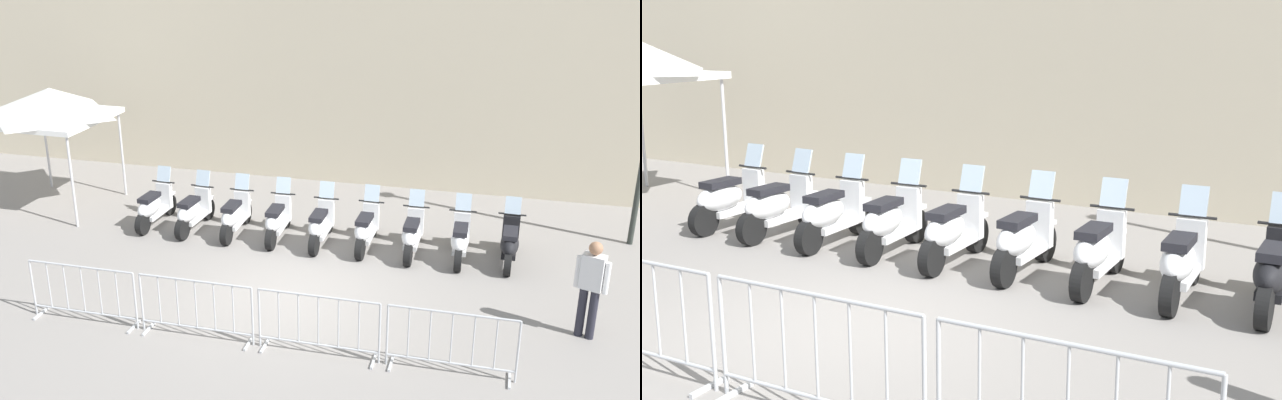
% 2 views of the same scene
% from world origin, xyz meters
% --- Properties ---
extents(ground_plane, '(120.00, 120.00, 0.00)m').
position_xyz_m(ground_plane, '(0.00, 0.00, 0.00)').
color(ground_plane, gray).
extents(motorcycle_0, '(0.56, 1.72, 1.24)m').
position_xyz_m(motorcycle_0, '(-3.98, 2.34, 0.45)').
color(motorcycle_0, black).
rests_on(motorcycle_0, ground).
extents(motorcycle_1, '(0.56, 1.72, 1.24)m').
position_xyz_m(motorcycle_1, '(-3.00, 2.32, 0.45)').
color(motorcycle_1, black).
rests_on(motorcycle_1, ground).
extents(motorcycle_2, '(0.56, 1.72, 1.24)m').
position_xyz_m(motorcycle_2, '(-2.01, 2.33, 0.45)').
color(motorcycle_2, black).
rests_on(motorcycle_2, ground).
extents(motorcycle_3, '(0.56, 1.73, 1.24)m').
position_xyz_m(motorcycle_3, '(-1.03, 2.35, 0.45)').
color(motorcycle_3, black).
rests_on(motorcycle_3, ground).
extents(motorcycle_4, '(0.56, 1.72, 1.24)m').
position_xyz_m(motorcycle_4, '(-0.05, 2.33, 0.45)').
color(motorcycle_4, black).
rests_on(motorcycle_4, ground).
extents(motorcycle_5, '(0.56, 1.72, 1.24)m').
position_xyz_m(motorcycle_5, '(0.93, 2.39, 0.45)').
color(motorcycle_5, black).
rests_on(motorcycle_5, ground).
extents(motorcycle_6, '(0.56, 1.72, 1.24)m').
position_xyz_m(motorcycle_6, '(1.91, 2.36, 0.45)').
color(motorcycle_6, black).
rests_on(motorcycle_6, ground).
extents(motorcycle_7, '(0.56, 1.72, 1.24)m').
position_xyz_m(motorcycle_7, '(2.90, 2.39, 0.45)').
color(motorcycle_7, black).
rests_on(motorcycle_7, ground).
extents(motorcycle_8, '(0.56, 1.72, 1.24)m').
position_xyz_m(motorcycle_8, '(3.87, 2.47, 0.45)').
color(motorcycle_8, black).
rests_on(motorcycle_8, ground).
extents(barrier_segment_0, '(2.00, 0.48, 1.07)m').
position_xyz_m(barrier_segment_0, '(-3.09, -1.90, 0.52)').
color(barrier_segment_0, '#B2B5B7').
rests_on(barrier_segment_0, ground).
extents(barrier_segment_1, '(2.00, 0.48, 1.07)m').
position_xyz_m(barrier_segment_1, '(-1.00, -1.86, 0.52)').
color(barrier_segment_1, '#B2B5B7').
rests_on(barrier_segment_1, ground).
extents(barrier_segment_2, '(2.00, 0.48, 1.07)m').
position_xyz_m(barrier_segment_2, '(1.08, -1.81, 0.52)').
color(barrier_segment_2, '#B2B5B7').
rests_on(barrier_segment_2, ground).
extents(barrier_segment_3, '(2.00, 0.48, 1.07)m').
position_xyz_m(barrier_segment_3, '(3.17, -1.77, 0.52)').
color(barrier_segment_3, '#B2B5B7').
rests_on(barrier_segment_3, ground).
extents(officer_near_row_end, '(0.53, 0.32, 1.73)m').
position_xyz_m(officer_near_row_end, '(5.22, -0.07, 0.98)').
color(officer_near_row_end, '#23232D').
rests_on(officer_near_row_end, ground).
extents(canopy_tent, '(2.41, 2.41, 2.91)m').
position_xyz_m(canopy_tent, '(-6.74, 2.88, 2.52)').
color(canopy_tent, silver).
rests_on(canopy_tent, ground).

